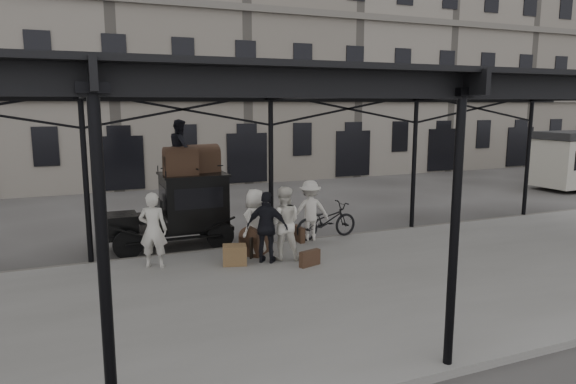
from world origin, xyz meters
The scene contains 18 objects.
ground centered at (0.00, 0.00, 0.00)m, with size 120.00×120.00×0.00m, color #383533.
platform centered at (0.00, -2.00, 0.07)m, with size 28.00×8.00×0.15m, color slate.
canopy centered at (0.00, -1.72, 4.60)m, with size 22.50×9.00×4.74m.
building_frontage centered at (0.00, 18.00, 7.00)m, with size 64.00×8.00×14.00m, color slate.
taxi centered at (-2.36, 3.11, 1.20)m, with size 3.65×1.55×2.18m.
porter_left centered at (-3.54, 0.95, 1.10)m, with size 0.69×0.46×1.91m, color beige.
porter_midleft centered at (-0.30, 0.32, 1.12)m, with size 0.94×0.73×1.94m, color silver.
porter_centre centered at (-0.84, 0.99, 1.05)m, with size 0.88×0.57×1.80m, color beige.
porter_official centered at (-0.79, 0.22, 1.07)m, with size 1.08×0.45×1.85m, color black.
porter_right centered at (1.16, 1.80, 1.05)m, with size 1.17×0.67×1.81m, color silver.
bicycle centered at (1.71, 1.80, 0.70)m, with size 0.72×2.08×1.09m, color black.
porter_roof centered at (-2.39, 3.01, 2.97)m, with size 0.77×0.60×1.58m, color black.
steamer_trunk_roof_near centered at (-2.44, 2.86, 2.52)m, with size 0.93×0.57×0.68m, color #3F2A1D, non-canonical shape.
steamer_trunk_roof_far centered at (-1.69, 3.31, 2.52)m, with size 0.94×0.57×0.69m, color #3F2A1D, non-canonical shape.
steamer_trunk_platform centered at (-0.77, 1.16, 0.49)m, with size 0.93×0.57×0.68m, color #3F2A1D, non-canonical shape.
wicker_hamper centered at (-1.62, 0.37, 0.40)m, with size 0.60×0.45×0.50m, color brown.
suitcase_upright centered at (0.79, 1.80, 0.38)m, with size 0.15×0.60×0.45m, color #3F2A1D.
suitcase_flat centered at (0.09, -0.48, 0.35)m, with size 0.60×0.15×0.40m, color #3F2A1D.
Camera 1 is at (-5.23, -11.77, 4.17)m, focal length 32.00 mm.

